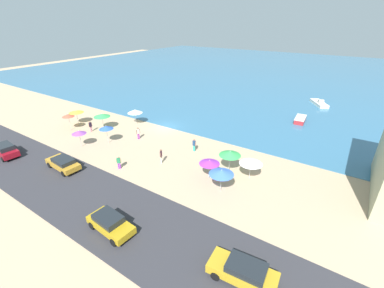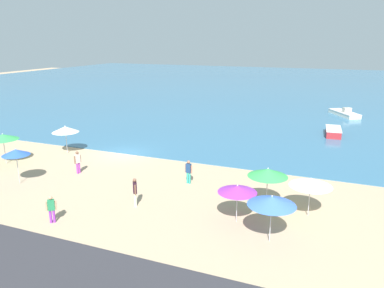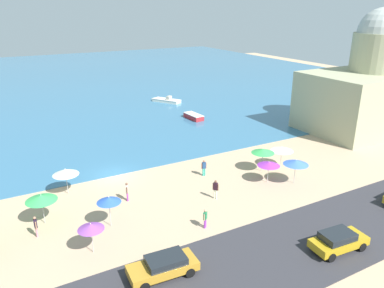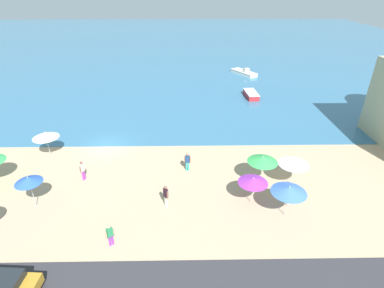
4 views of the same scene
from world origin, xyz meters
name	(u,v)px [view 1 (image 1 of 4)]	position (x,y,z in m)	size (l,w,h in m)	color
ground_plane	(166,127)	(0.00, 0.00, 0.00)	(160.00, 160.00, 0.00)	tan
sea	(274,72)	(0.00, 55.00, 0.03)	(150.00, 110.00, 0.05)	teal
coastal_road	(60,182)	(0.00, -18.00, 0.03)	(80.00, 8.00, 0.06)	#313036
beach_umbrella_0	(68,115)	(-11.66, -8.86, 2.32)	(1.78, 1.78, 2.60)	#B2B2B7
beach_umbrella_1	(79,132)	(-5.23, -11.57, 2.09)	(1.84, 1.84, 2.37)	#B2B2B7
beach_umbrella_2	(76,112)	(-12.91, -6.70, 2.06)	(2.29, 2.29, 2.31)	#B2B2B7
beach_umbrella_3	(106,128)	(-3.12, -8.87, 2.31)	(1.89, 1.89, 2.59)	#B2B2B7
beach_umbrella_4	(221,172)	(14.88, -10.14, 2.22)	(2.43, 2.43, 2.52)	#B2B2B7
beach_umbrella_5	(135,111)	(-4.92, -1.64, 2.18)	(2.35, 2.35, 2.52)	#B2B2B7
beach_umbrella_6	(102,115)	(-7.61, -5.92, 2.25)	(2.44, 2.44, 2.55)	#B2B2B7
beach_umbrella_7	(251,162)	(16.42, -6.44, 2.07)	(2.44, 2.44, 2.35)	#B2B2B7
beach_umbrella_8	(209,162)	(12.75, -8.72, 1.97)	(2.18, 2.18, 2.22)	#B2B2B7
beach_umbrella_9	(230,153)	(13.95, -6.34, 2.28)	(2.39, 2.39, 2.58)	#B2B2B7
bather_0	(119,162)	(3.25, -12.67, 0.90)	(0.46, 0.40, 1.61)	purple
bather_1	(161,155)	(6.47, -9.08, 1.02)	(0.39, 0.48, 1.81)	#E3EFC7
bather_2	(90,126)	(-8.41, -7.62, 0.96)	(0.22, 0.57, 1.71)	#CE8494
bather_3	(138,133)	(-0.56, -5.59, 0.98)	(0.33, 0.54, 1.75)	purple
bather_4	(194,144)	(8.05, -4.38, 0.96)	(0.56, 0.28, 1.72)	teal
parked_car_0	(5,150)	(-10.80, -18.31, 0.87)	(4.54, 2.19, 1.55)	maroon
parked_car_1	(63,163)	(-1.93, -16.19, 0.78)	(4.54, 2.18, 1.34)	#B88427
parked_car_2	(110,223)	(9.95, -19.69, 0.82)	(4.26, 2.14, 1.43)	#B48D18
parked_car_3	(243,271)	(20.58, -17.94, 0.85)	(4.57, 2.20, 1.49)	#BA9320
skiff_nearshore	(319,103)	(18.05, 25.70, 0.37)	(4.20, 5.42, 1.17)	silver
skiff_offshore	(300,119)	(17.07, 14.02, 0.44)	(1.77, 4.09, 0.77)	#B1282D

